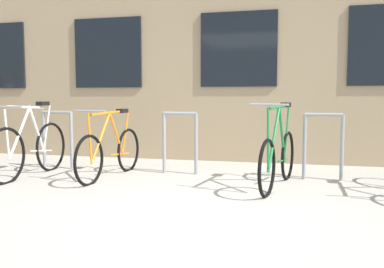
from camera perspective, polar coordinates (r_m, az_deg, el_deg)
name	(u,v)px	position (r m, az deg, el deg)	size (l,w,h in m)	color
ground_plane	(197,211)	(4.08, 0.63, -10.66)	(42.00, 42.00, 0.00)	#B2ADA0
storefront_building	(253,23)	(9.78, 8.46, 15.08)	(28.00, 5.14, 5.65)	tan
bike_rack	(249,139)	(5.79, 7.91, -0.66)	(6.53, 0.05, 0.91)	gray
bicycle_green	(278,156)	(5.20, 11.96, -3.06)	(0.51, 1.74, 1.07)	black
bicycle_orange	(111,151)	(5.83, -11.28, -2.32)	(0.44, 1.75, 0.98)	black
bicycle_white	(31,148)	(6.22, -21.59, -1.79)	(0.44, 1.77, 1.08)	black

